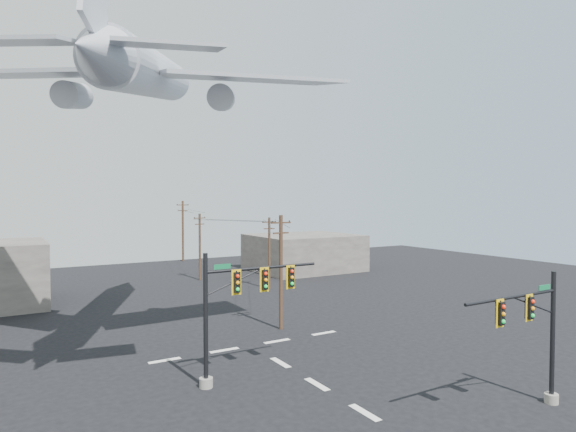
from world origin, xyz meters
TOP-DOWN VIEW (x-y plane):
  - ground at (0.00, 0.00)m, footprint 120.00×120.00m
  - lane_markings at (0.00, 5.33)m, footprint 14.00×21.20m
  - signal_mast_near at (7.19, -3.87)m, footprint 6.71×0.72m
  - signal_mast_far at (-3.58, 6.59)m, footprint 7.22×0.79m
  - utility_pole_a at (3.81, 14.61)m, footprint 1.76×0.29m
  - utility_pole_b at (10.94, 29.73)m, footprint 1.60×0.44m
  - utility_pole_c at (6.34, 39.30)m, footprint 1.66×0.55m
  - utility_pole_d at (10.40, 58.23)m, footprint 2.02×0.34m
  - power_lines at (8.07, 36.00)m, footprint 8.66×43.63m
  - airliner at (-6.18, 14.50)m, footprint 23.87×26.11m
  - building_right at (22.00, 40.00)m, footprint 14.00×12.00m

SIDE VIEW (x-z plane):
  - ground at x=0.00m, z-range 0.00..0.00m
  - lane_markings at x=0.00m, z-range 0.01..0.01m
  - building_right at x=22.00m, z-range 0.00..5.00m
  - signal_mast_near at x=7.19m, z-range 0.26..6.76m
  - signal_mast_far at x=-3.58m, z-range 0.48..7.65m
  - utility_pole_b at x=10.94m, z-range 0.19..8.18m
  - utility_pole_c at x=6.34m, z-range 0.19..8.44m
  - utility_pole_a at x=3.81m, z-range 0.20..9.00m
  - utility_pole_d at x=10.40m, z-range 0.23..9.99m
  - power_lines at x=8.07m, z-range 7.53..8.37m
  - airliner at x=-6.18m, z-range 14.32..21.97m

